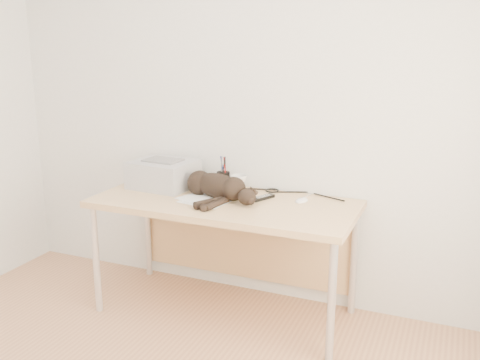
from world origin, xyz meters
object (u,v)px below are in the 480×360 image
at_px(pen_cup, 223,180).
at_px(mouse, 302,199).
at_px(cat, 215,187).
at_px(printer, 163,174).
at_px(mug, 238,183).
at_px(desk, 230,217).

xyz_separation_m(pen_cup, mouse, (0.55, -0.07, -0.04)).
bearing_deg(pen_cup, cat, -80.93).
bearing_deg(printer, mouse, 1.96).
bearing_deg(mug, printer, -166.04).
relative_size(cat, mouse, 6.51).
bearing_deg(cat, mug, 91.76).
height_order(mug, pen_cup, pen_cup).
bearing_deg(cat, pen_cup, 117.52).
distance_m(cat, mouse, 0.54).
height_order(cat, pen_cup, pen_cup).
bearing_deg(mug, pen_cup, -166.82).
distance_m(printer, cat, 0.43).
xyz_separation_m(mug, mouse, (0.45, -0.09, -0.03)).
xyz_separation_m(printer, mouse, (0.94, 0.03, -0.07)).
bearing_deg(desk, mouse, 10.44).
xyz_separation_m(desk, mouse, (0.44, 0.08, 0.15)).
height_order(cat, mouse, cat).
relative_size(pen_cup, mouse, 2.09).
relative_size(desk, printer, 3.81).
distance_m(cat, pen_cup, 0.20).
relative_size(cat, pen_cup, 3.12).
relative_size(printer, mug, 3.94).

